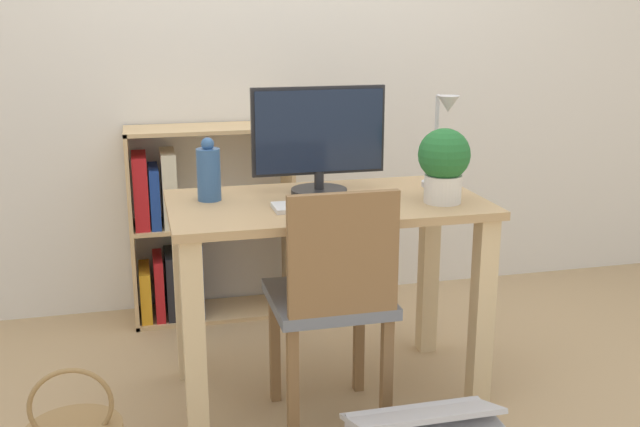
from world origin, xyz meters
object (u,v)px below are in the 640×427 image
(potted_plant, at_px, (444,162))
(bookshelf, at_px, (184,235))
(keyboard, at_px, (332,205))
(desk_lamp, at_px, (442,133))
(monitor, at_px, (320,137))
(vase, at_px, (209,172))
(chair, at_px, (333,296))

(potted_plant, relative_size, bookshelf, 0.29)
(keyboard, bearing_deg, desk_lamp, 18.37)
(monitor, bearing_deg, vase, -178.12)
(desk_lamp, bearing_deg, keyboard, -161.63)
(keyboard, relative_size, potted_plant, 1.55)
(desk_lamp, relative_size, chair, 0.41)
(chair, bearing_deg, monitor, 82.10)
(potted_plant, bearing_deg, desk_lamp, 69.42)
(vase, distance_m, potted_plant, 0.83)
(keyboard, relative_size, bookshelf, 0.45)
(chair, bearing_deg, desk_lamp, 30.04)
(desk_lamp, xyz_separation_m, chair, (-0.50, -0.30, -0.49))
(keyboard, bearing_deg, potted_plant, -4.60)
(keyboard, xyz_separation_m, chair, (-0.03, -0.15, -0.28))
(vase, relative_size, chair, 0.26)
(chair, height_order, bookshelf, bookshelf)
(desk_lamp, relative_size, potted_plant, 1.36)
(desk_lamp, xyz_separation_m, potted_plant, (-0.07, -0.19, -0.07))
(keyboard, relative_size, chair, 0.47)
(keyboard, relative_size, desk_lamp, 1.14)
(vase, bearing_deg, bookshelf, 93.98)
(vase, relative_size, desk_lamp, 0.63)
(keyboard, distance_m, vase, 0.46)
(vase, height_order, desk_lamp, desk_lamp)
(chair, bearing_deg, vase, 135.44)
(keyboard, distance_m, bookshelf, 1.13)
(monitor, relative_size, desk_lamp, 1.39)
(keyboard, height_order, vase, vase)
(monitor, distance_m, keyboard, 0.29)
(desk_lamp, distance_m, bookshelf, 1.36)
(vase, height_order, chair, vase)
(desk_lamp, height_order, chair, desk_lamp)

